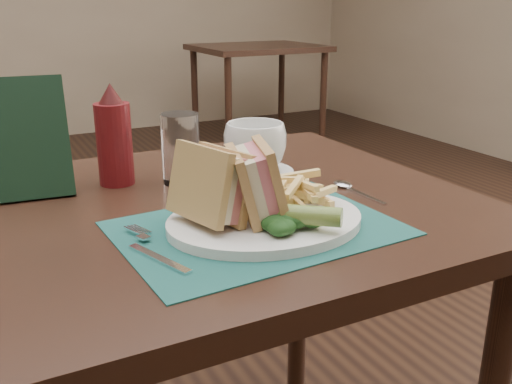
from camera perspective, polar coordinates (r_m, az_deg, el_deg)
wall_back at (r=4.98m, az=-22.84°, el=4.79°), size 6.00×0.00×6.00m
table_bg_right at (r=4.42m, az=0.16°, el=9.62°), size 0.90×0.75×0.75m
placemat at (r=0.85m, az=0.12°, el=-3.66°), size 0.42×0.31×0.00m
plate at (r=0.86m, az=0.92°, el=-2.94°), size 0.32×0.27×0.01m
sandwich_half_a at (r=0.81m, az=-5.70°, el=0.52°), size 0.11×0.13×0.12m
sandwich_half_b at (r=0.83m, az=-1.35°, el=0.99°), size 0.11×0.13×0.11m
kale_garnish at (r=0.81m, az=3.78°, el=-2.90°), size 0.11×0.08×0.03m
pickle_spear at (r=0.80m, az=4.34°, el=-2.28°), size 0.11×0.10×0.03m
fries_pile at (r=0.89m, az=3.78°, el=0.18°), size 0.18×0.20×0.05m
fork at (r=0.79m, az=-10.38°, el=-5.44°), size 0.09×0.17×0.01m
spoon at (r=1.03m, az=10.11°, el=0.16°), size 0.04×0.15×0.01m
saucer at (r=1.11m, az=-0.09°, el=1.91°), size 0.20×0.20×0.01m
coffee_cup at (r=1.10m, az=-0.09°, el=4.53°), size 0.17×0.17×0.09m
drinking_glass at (r=1.06m, az=-7.54°, el=4.31°), size 0.09×0.09×0.13m
ketchup_bottle at (r=1.07m, az=-14.04°, el=5.59°), size 0.07×0.07×0.19m
check_presenter at (r=1.05m, az=-21.68°, el=5.03°), size 0.13×0.09×0.20m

